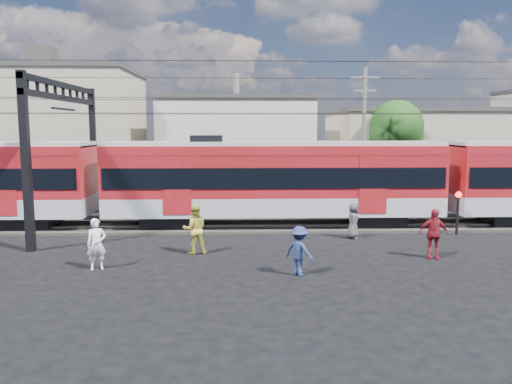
% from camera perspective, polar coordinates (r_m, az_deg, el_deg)
% --- Properties ---
extents(ground, '(120.00, 120.00, 0.00)m').
position_cam_1_polar(ground, '(16.82, 4.24, -9.36)').
color(ground, black).
rests_on(ground, ground).
extents(track_bed, '(70.00, 3.40, 0.12)m').
position_cam_1_polar(track_bed, '(24.55, 2.24, -3.86)').
color(track_bed, '#2D2823').
rests_on(track_bed, ground).
extents(rail_near, '(70.00, 0.12, 0.12)m').
position_cam_1_polar(rail_near, '(23.79, 2.38, -3.93)').
color(rail_near, '#59544C').
rests_on(rail_near, track_bed).
extents(rail_far, '(70.00, 0.12, 0.12)m').
position_cam_1_polar(rail_far, '(25.26, 2.12, -3.26)').
color(rail_far, '#59544C').
rests_on(rail_far, track_bed).
extents(commuter_train, '(50.30, 3.08, 4.17)m').
position_cam_1_polar(commuter_train, '(24.21, 2.50, 1.59)').
color(commuter_train, black).
rests_on(commuter_train, ground).
extents(catenary, '(70.00, 9.30, 7.52)m').
position_cam_1_polar(catenary, '(24.99, -18.08, 7.69)').
color(catenary, black).
rests_on(catenary, ground).
extents(building_west, '(14.28, 10.20, 9.30)m').
position_cam_1_polar(building_west, '(42.82, -22.93, 6.54)').
color(building_west, tan).
rests_on(building_west, ground).
extents(building_midwest, '(12.24, 12.24, 7.30)m').
position_cam_1_polar(building_midwest, '(43.03, -2.25, 5.78)').
color(building_midwest, beige).
rests_on(building_midwest, ground).
extents(building_mideast, '(16.32, 10.20, 6.30)m').
position_cam_1_polar(building_mideast, '(43.05, 19.63, 4.70)').
color(building_mideast, tan).
rests_on(building_mideast, ground).
extents(utility_pole_mid, '(1.80, 0.24, 8.50)m').
position_cam_1_polar(utility_pole_mid, '(31.98, 12.21, 6.66)').
color(utility_pole_mid, slate).
rests_on(utility_pole_mid, ground).
extents(tree_near, '(3.82, 3.64, 6.72)m').
position_cam_1_polar(tree_near, '(35.83, 15.99, 6.80)').
color(tree_near, '#382619').
rests_on(tree_near, ground).
extents(pedestrian_a, '(0.75, 0.61, 1.77)m').
position_cam_1_polar(pedestrian_a, '(17.98, -17.77, -5.69)').
color(pedestrian_a, white).
rests_on(pedestrian_a, ground).
extents(pedestrian_b, '(1.05, 0.89, 1.93)m').
position_cam_1_polar(pedestrian_b, '(19.36, -7.01, -4.23)').
color(pedestrian_b, gold).
rests_on(pedestrian_b, ground).
extents(pedestrian_c, '(1.20, 1.16, 1.64)m').
position_cam_1_polar(pedestrian_c, '(16.51, 4.97, -6.73)').
color(pedestrian_c, navy).
rests_on(pedestrian_c, ground).
extents(pedestrian_d, '(1.15, 0.60, 1.87)m').
position_cam_1_polar(pedestrian_d, '(19.66, 19.60, -4.52)').
color(pedestrian_d, maroon).
rests_on(pedestrian_d, ground).
extents(pedestrian_e, '(0.61, 0.84, 1.57)m').
position_cam_1_polar(pedestrian_e, '(22.32, 11.06, -3.23)').
color(pedestrian_e, '#444448').
rests_on(pedestrian_e, ground).
extents(crossing_signal, '(0.29, 0.29, 2.02)m').
position_cam_1_polar(crossing_signal, '(24.33, 22.08, -1.30)').
color(crossing_signal, black).
rests_on(crossing_signal, ground).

